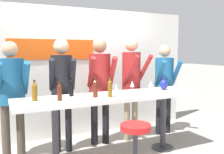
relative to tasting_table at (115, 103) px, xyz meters
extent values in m
cube|color=silver|center=(0.00, 1.32, 0.35)|extent=(4.46, 0.10, 2.40)
cube|color=#DB5114|center=(-0.62, 1.26, 0.79)|extent=(1.54, 0.02, 0.36)
cube|color=white|center=(0.00, 0.00, 0.09)|extent=(2.86, 0.66, 0.06)
cylinder|color=#333338|center=(-0.89, 0.00, -0.37)|extent=(0.09, 0.09, 0.91)
cylinder|color=#333338|center=(0.89, 0.00, -0.37)|extent=(0.09, 0.09, 0.91)
cylinder|color=#333338|center=(0.89, 0.00, -0.84)|extent=(0.36, 0.36, 0.02)
cylinder|color=#333338|center=(-0.06, -0.69, -0.50)|extent=(0.06, 0.06, 0.66)
cylinder|color=red|center=(-0.06, -0.69, -0.16)|extent=(0.38, 0.38, 0.07)
cylinder|color=#473D33|center=(-1.47, 0.66, -0.43)|extent=(0.12, 0.12, 0.84)
cylinder|color=#473D33|center=(-1.26, 0.67, -0.43)|extent=(0.12, 0.12, 0.84)
cylinder|color=#19517A|center=(-1.36, 0.66, 0.32)|extent=(0.39, 0.39, 0.66)
sphere|color=tan|center=(-1.36, 0.66, 0.79)|extent=(0.23, 0.23, 0.23)
cylinder|color=#19517A|center=(-1.18, 0.51, 0.37)|extent=(0.11, 0.40, 0.51)
cylinder|color=black|center=(-0.72, 0.60, -0.42)|extent=(0.10, 0.10, 0.86)
cylinder|color=black|center=(-0.55, 0.57, -0.42)|extent=(0.10, 0.10, 0.86)
cylinder|color=black|center=(-0.63, 0.58, 0.36)|extent=(0.38, 0.38, 0.68)
sphere|color=#D6AD89|center=(-0.63, 0.58, 0.83)|extent=(0.23, 0.23, 0.23)
cylinder|color=black|center=(-0.82, 0.45, 0.40)|extent=(0.15, 0.40, 0.52)
cylinder|color=black|center=(-0.51, 0.39, 0.40)|extent=(0.15, 0.40, 0.52)
cylinder|color=black|center=(-0.07, 0.66, -0.41)|extent=(0.12, 0.12, 0.87)
cylinder|color=black|center=(0.13, 0.62, -0.41)|extent=(0.12, 0.12, 0.87)
cylinder|color=maroon|center=(0.03, 0.64, 0.37)|extent=(0.42, 0.42, 0.69)
sphere|color=#9E7556|center=(0.03, 0.64, 0.85)|extent=(0.24, 0.24, 0.24)
cylinder|color=maroon|center=(-0.17, 0.51, 0.42)|extent=(0.16, 0.42, 0.53)
cylinder|color=maroon|center=(0.17, 0.44, 0.42)|extent=(0.16, 0.42, 0.53)
cylinder|color=gray|center=(0.53, 0.59, -0.40)|extent=(0.10, 0.10, 0.88)
cylinder|color=gray|center=(0.71, 0.61, -0.40)|extent=(0.10, 0.10, 0.88)
cylinder|color=maroon|center=(0.62, 0.60, 0.39)|extent=(0.37, 0.37, 0.70)
sphere|color=#D6AD89|center=(0.62, 0.60, 0.88)|extent=(0.24, 0.24, 0.24)
cylinder|color=maroon|center=(0.50, 0.41, 0.44)|extent=(0.14, 0.41, 0.53)
cylinder|color=maroon|center=(0.80, 0.46, 0.44)|extent=(0.14, 0.41, 0.53)
cylinder|color=black|center=(1.28, 0.65, -0.44)|extent=(0.11, 0.11, 0.82)
cylinder|color=black|center=(1.47, 0.61, -0.44)|extent=(0.11, 0.11, 0.82)
cylinder|color=#19517A|center=(1.37, 0.63, 0.30)|extent=(0.41, 0.41, 0.65)
sphere|color=tan|center=(1.37, 0.63, 0.76)|extent=(0.22, 0.22, 0.22)
cylinder|color=#19517A|center=(1.18, 0.51, 0.35)|extent=(0.15, 0.40, 0.50)
cylinder|color=#19517A|center=(1.51, 0.45, 0.35)|extent=(0.15, 0.40, 0.50)
cylinder|color=brown|center=(-0.15, -0.15, 0.22)|extent=(0.06, 0.06, 0.20)
sphere|color=brown|center=(-0.15, -0.15, 0.33)|extent=(0.06, 0.06, 0.06)
cylinder|color=brown|center=(-0.15, -0.15, 0.36)|extent=(0.02, 0.02, 0.07)
cylinder|color=black|center=(-0.15, -0.15, 0.40)|extent=(0.03, 0.03, 0.01)
cylinder|color=#4C1E0F|center=(-0.34, -0.07, 0.22)|extent=(0.07, 0.07, 0.20)
sphere|color=#4C1E0F|center=(-0.34, -0.07, 0.33)|extent=(0.07, 0.07, 0.07)
cylinder|color=#4C1E0F|center=(-0.34, -0.07, 0.36)|extent=(0.03, 0.03, 0.07)
cylinder|color=black|center=(-0.34, -0.07, 0.41)|extent=(0.03, 0.03, 0.01)
cylinder|color=brown|center=(-1.13, 0.04, 0.22)|extent=(0.07, 0.07, 0.19)
sphere|color=brown|center=(-1.13, 0.04, 0.31)|extent=(0.07, 0.07, 0.07)
cylinder|color=brown|center=(-1.13, 0.04, 0.35)|extent=(0.03, 0.03, 0.07)
cylinder|color=black|center=(-1.13, 0.04, 0.39)|extent=(0.03, 0.03, 0.01)
cylinder|color=black|center=(-0.61, 0.15, 0.22)|extent=(0.06, 0.06, 0.20)
sphere|color=black|center=(-0.61, 0.15, 0.32)|extent=(0.06, 0.06, 0.06)
cylinder|color=black|center=(-0.61, 0.15, 0.36)|extent=(0.02, 0.02, 0.07)
cylinder|color=black|center=(-0.61, 0.15, 0.40)|extent=(0.03, 0.03, 0.01)
cylinder|color=#4C1E0F|center=(-0.84, -0.08, 0.22)|extent=(0.06, 0.06, 0.18)
sphere|color=#4C1E0F|center=(-0.84, -0.08, 0.31)|extent=(0.06, 0.06, 0.06)
cylinder|color=#4C1E0F|center=(-0.84, -0.08, 0.34)|extent=(0.02, 0.02, 0.06)
cylinder|color=black|center=(-0.84, -0.08, 0.38)|extent=(0.03, 0.03, 0.01)
cylinder|color=silver|center=(-0.04, -0.12, 0.13)|extent=(0.06, 0.06, 0.01)
cylinder|color=silver|center=(-0.04, -0.12, 0.17)|extent=(0.01, 0.01, 0.08)
cone|color=silver|center=(-0.04, -0.12, 0.26)|extent=(0.07, 0.07, 0.09)
cylinder|color=silver|center=(0.33, 0.07, 0.13)|extent=(0.06, 0.06, 0.01)
cylinder|color=silver|center=(0.33, 0.07, 0.17)|extent=(0.01, 0.01, 0.08)
cone|color=silver|center=(0.33, 0.07, 0.26)|extent=(0.07, 0.07, 0.09)
cylinder|color=silver|center=(0.59, -0.06, 0.13)|extent=(0.06, 0.06, 0.01)
cylinder|color=silver|center=(0.59, -0.06, 0.17)|extent=(0.01, 0.01, 0.08)
cone|color=silver|center=(0.59, -0.06, 0.26)|extent=(0.07, 0.07, 0.09)
ellipsoid|color=navy|center=(0.92, 0.05, 0.21)|extent=(0.13, 0.13, 0.17)
cylinder|color=navy|center=(0.92, 0.05, 0.32)|extent=(0.04, 0.04, 0.05)
camera|label=1|loc=(-1.61, -3.23, 0.77)|focal=40.00mm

